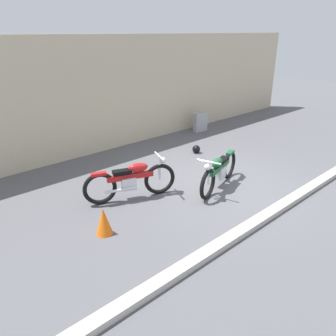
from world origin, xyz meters
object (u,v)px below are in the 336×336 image
(motorcycle_green, at_px, (219,171))
(traffic_cone, at_px, (104,221))
(motorcycle_red, at_px, (131,180))
(helmet, at_px, (196,149))
(stone_marker, at_px, (200,122))

(motorcycle_green, bearing_deg, traffic_cone, -20.09)
(motorcycle_red, bearing_deg, helmet, 39.14)
(helmet, xyz_separation_m, traffic_cone, (-4.57, -1.91, 0.15))
(motorcycle_red, bearing_deg, traffic_cone, -126.43)
(traffic_cone, bearing_deg, motorcycle_green, -3.12)
(helmet, bearing_deg, motorcycle_green, -124.26)
(stone_marker, relative_size, helmet, 2.84)
(stone_marker, xyz_separation_m, motorcycle_red, (-5.21, -2.68, 0.11))
(helmet, height_order, motorcycle_green, motorcycle_green)
(helmet, xyz_separation_m, motorcycle_red, (-3.33, -1.11, 0.34))
(motorcycle_red, xyz_separation_m, motorcycle_green, (1.91, -0.97, -0.02))
(helmet, height_order, motorcycle_red, motorcycle_red)
(traffic_cone, height_order, motorcycle_green, motorcycle_green)
(motorcycle_green, bearing_deg, helmet, -141.24)
(traffic_cone, bearing_deg, motorcycle_red, 32.82)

